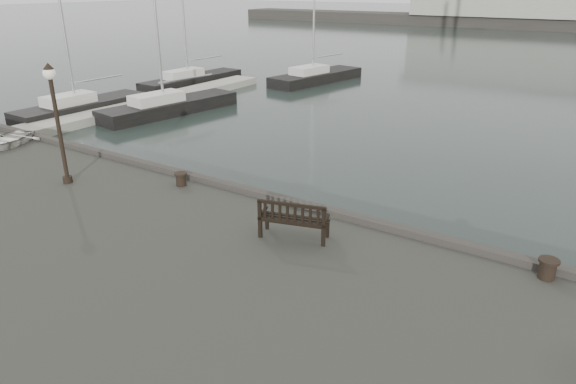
# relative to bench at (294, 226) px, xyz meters

# --- Properties ---
(ground) EXTENTS (400.00, 400.00, 0.00)m
(ground) POSITION_rel_bench_xyz_m (0.18, 1.90, -1.88)
(ground) COLOR black
(ground) RESTS_ON ground
(pontoon) EXTENTS (2.00, 24.00, 0.50)m
(pontoon) POSITION_rel_bench_xyz_m (-19.82, 11.90, -1.63)
(pontoon) COLOR #ABA79F
(pontoon) RESTS_ON ground
(breakwater) EXTENTS (140.00, 9.50, 12.20)m
(breakwater) POSITION_rel_bench_xyz_m (-4.37, 93.90, 2.42)
(breakwater) COLOR #383530
(breakwater) RESTS_ON ground
(bench) EXTENTS (1.86, 1.07, 1.01)m
(bench) POSITION_rel_bench_xyz_m (0.00, 0.00, 0.00)
(bench) COLOR black
(bench) RESTS_ON quay
(bollard_left) EXTENTS (0.48, 0.48, 0.43)m
(bollard_left) POSITION_rel_bench_xyz_m (-4.99, 1.11, -0.11)
(bollard_left) COLOR black
(bollard_left) RESTS_ON quay
(bollard_right) EXTENTS (0.46, 0.46, 0.47)m
(bollard_right) POSITION_rel_bench_xyz_m (5.71, 1.40, -0.09)
(bollard_right) COLOR black
(bollard_right) RESTS_ON quay
(lamp_post) EXTENTS (0.38, 0.38, 3.84)m
(lamp_post) POSITION_rel_bench_xyz_m (-8.27, -0.73, 2.14)
(lamp_post) COLOR black
(lamp_post) RESTS_ON quay
(dinghy) EXTENTS (2.53, 2.95, 0.52)m
(dinghy) POSITION_rel_bench_xyz_m (-13.87, 0.47, -0.07)
(dinghy) COLOR silver
(dinghy) RESTS_ON quay
(yacht_a) EXTENTS (2.45, 8.57, 11.82)m
(yacht_a) POSITION_rel_bench_xyz_m (-21.59, 9.48, -1.64)
(yacht_a) COLOR black
(yacht_a) RESTS_ON ground
(yacht_b) EXTENTS (2.47, 9.54, 12.58)m
(yacht_b) POSITION_rel_bench_xyz_m (-22.47, 20.33, -1.63)
(yacht_b) COLOR black
(yacht_b) RESTS_ON ground
(yacht_c) EXTENTS (3.56, 9.51, 12.54)m
(yacht_c) POSITION_rel_bench_xyz_m (-17.25, 12.68, -1.64)
(yacht_c) COLOR black
(yacht_c) RESTS_ON ground
(yacht_d) EXTENTS (4.00, 9.52, 11.66)m
(yacht_d) POSITION_rel_bench_xyz_m (-15.09, 27.18, -1.65)
(yacht_d) COLOR black
(yacht_d) RESTS_ON ground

